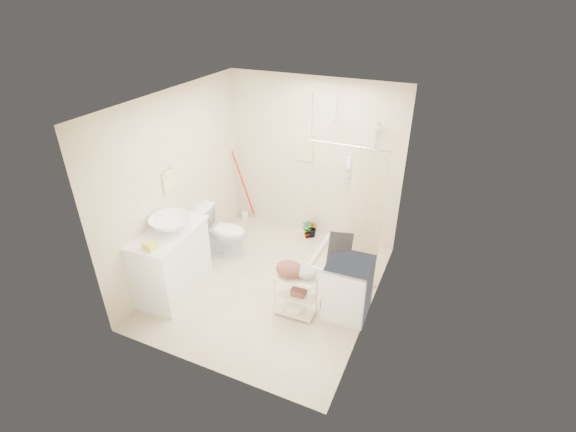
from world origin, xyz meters
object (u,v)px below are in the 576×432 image
at_px(vanity, 172,262).
at_px(toilet, 222,231).
at_px(laundry_rack, 296,291).
at_px(washing_machine, 348,288).

distance_m(vanity, toilet, 1.09).
height_order(toilet, laundry_rack, toilet).
xyz_separation_m(washing_machine, laundry_rack, (-0.60, -0.29, -0.04)).
bearing_deg(toilet, vanity, 169.76).
xyz_separation_m(vanity, laundry_rack, (1.70, 0.26, -0.13)).
height_order(vanity, toilet, vanity).
distance_m(vanity, washing_machine, 2.37).
xyz_separation_m(toilet, washing_machine, (2.18, -0.52, -0.00)).
height_order(vanity, laundry_rack, vanity).
xyz_separation_m(vanity, toilet, (0.12, 1.08, -0.09)).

